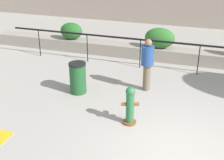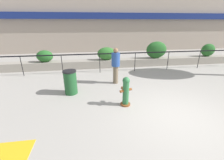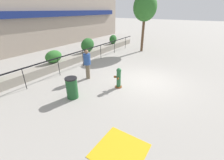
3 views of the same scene
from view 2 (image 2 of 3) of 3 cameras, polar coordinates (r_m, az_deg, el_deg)
ground_plane at (r=5.37m, az=23.84°, el=-12.77°), size 120.00×120.00×0.00m
building_facade at (r=15.93m, az=1.43°, el=25.40°), size 30.00×1.36×8.00m
planter_wall_low at (r=10.38m, az=6.89°, el=6.65°), size 18.00×0.70×0.50m
fence_railing_segment at (r=9.17m, az=8.89°, el=9.55°), size 15.00×0.05×1.15m
hedge_bush_0 at (r=10.26m, az=-24.24°, el=8.28°), size 0.99×0.70×0.72m
hedge_bush_1 at (r=9.93m, az=-2.08°, el=10.03°), size 1.21×0.70×0.82m
hedge_bush_2 at (r=10.82m, az=16.57°, el=10.95°), size 1.42×0.70×1.12m
hedge_bush_3 at (r=12.98m, az=32.74°, el=9.57°), size 1.03×0.59×0.89m
fire_hydrant at (r=5.34m, az=5.26°, el=-4.24°), size 0.47×0.48×1.08m
pedestrian at (r=7.14m, az=1.40°, el=6.20°), size 0.56×0.56×1.73m
trash_bin at (r=6.45m, az=-15.54°, el=-0.79°), size 0.55×0.55×1.01m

